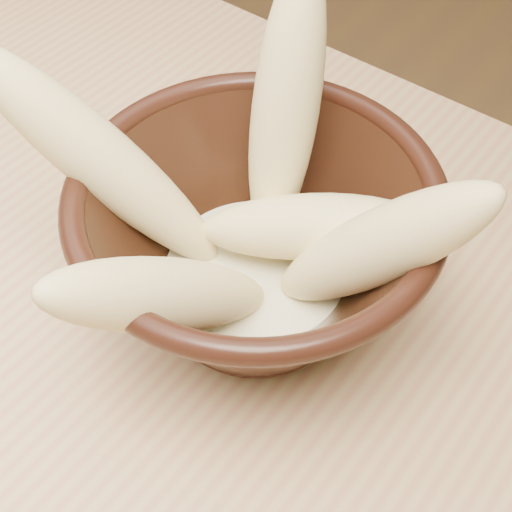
# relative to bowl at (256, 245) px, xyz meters

# --- Properties ---
(bowl) EXTENTS (0.23, 0.23, 0.12)m
(bowl) POSITION_rel_bowl_xyz_m (0.00, 0.00, 0.00)
(bowl) COLOR black
(bowl) RESTS_ON table
(milk_puddle) EXTENTS (0.13, 0.13, 0.02)m
(milk_puddle) POSITION_rel_bowl_xyz_m (0.00, 0.00, -0.03)
(milk_puddle) COLOR beige
(milk_puddle) RESTS_ON bowl
(banana_upright) EXTENTS (0.07, 0.11, 0.19)m
(banana_upright) POSITION_rel_bowl_xyz_m (-0.02, 0.06, 0.06)
(banana_upright) COLOR #EBD78B
(banana_upright) RESTS_ON bowl
(banana_left) EXTENTS (0.17, 0.11, 0.18)m
(banana_left) POSITION_rel_bowl_xyz_m (-0.09, -0.04, 0.05)
(banana_left) COLOR #EBD78B
(banana_left) RESTS_ON bowl
(banana_right) EXTENTS (0.14, 0.08, 0.16)m
(banana_right) POSITION_rel_bowl_xyz_m (0.07, 0.01, 0.04)
(banana_right) COLOR #EBD78B
(banana_right) RESTS_ON bowl
(banana_across) EXTENTS (0.15, 0.11, 0.07)m
(banana_across) POSITION_rel_bowl_xyz_m (0.02, 0.02, 0.01)
(banana_across) COLOR #EBD78B
(banana_across) RESTS_ON bowl
(banana_front) EXTENTS (0.08, 0.16, 0.14)m
(banana_front) POSITION_rel_bowl_xyz_m (-0.00, -0.08, 0.03)
(banana_front) COLOR #EBD78B
(banana_front) RESTS_ON bowl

